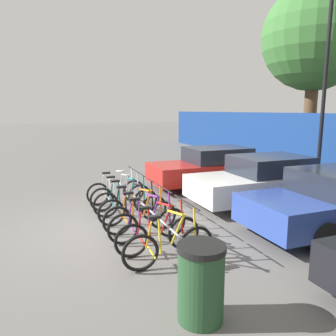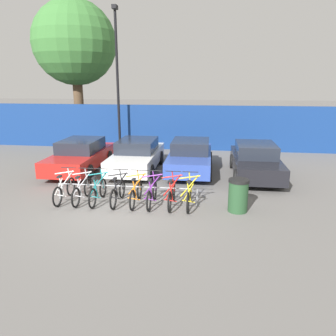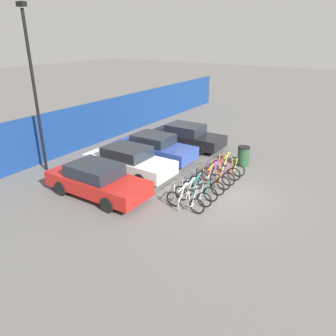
{
  "view_description": "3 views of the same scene",
  "coord_description": "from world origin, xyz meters",
  "px_view_note": "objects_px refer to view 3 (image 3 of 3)",
  "views": [
    {
      "loc": [
        7.21,
        -1.46,
        2.7
      ],
      "look_at": [
        -0.6,
        1.62,
        1.21
      ],
      "focal_mm": 35.0,
      "sensor_mm": 36.0,
      "label": 1
    },
    {
      "loc": [
        2.85,
        -9.34,
        3.94
      ],
      "look_at": [
        1.36,
        2.03,
        0.86
      ],
      "focal_mm": 35.0,
      "sensor_mm": 36.0,
      "label": 2
    },
    {
      "loc": [
        -11.75,
        -5.05,
        6.42
      ],
      "look_at": [
        -0.9,
        2.0,
        1.09
      ],
      "focal_mm": 35.0,
      "sensor_mm": 36.0,
      "label": 3
    }
  ],
  "objects_px": {
    "bicycle_red": "(224,171)",
    "car_red": "(97,180)",
    "car_blue": "(155,147)",
    "trash_bin": "(243,156)",
    "bicycle_yellow": "(228,167)",
    "bicycle_silver": "(193,195)",
    "bicycle_orange": "(213,179)",
    "bicycle_white": "(185,201)",
    "bicycle_teal": "(199,190)",
    "car_black": "(187,136)",
    "bicycle_purple": "(218,176)",
    "car_white": "(129,161)",
    "bicycle_black": "(207,184)",
    "lamp_post": "(34,86)",
    "bike_rack": "(206,179)"
  },
  "relations": [
    {
      "from": "bicycle_red",
      "to": "bicycle_yellow",
      "type": "distance_m",
      "value": 0.56
    },
    {
      "from": "bicycle_silver",
      "to": "bicycle_teal",
      "type": "xyz_separation_m",
      "value": [
        0.55,
        0.0,
        0.0
      ]
    },
    {
      "from": "bike_rack",
      "to": "car_white",
      "type": "distance_m",
      "value": 3.98
    },
    {
      "from": "bicycle_yellow",
      "to": "car_blue",
      "type": "height_order",
      "value": "car_blue"
    },
    {
      "from": "bicycle_white",
      "to": "bicycle_teal",
      "type": "distance_m",
      "value": 1.17
    },
    {
      "from": "car_black",
      "to": "trash_bin",
      "type": "xyz_separation_m",
      "value": [
        -1.0,
        -3.98,
        -0.17
      ]
    },
    {
      "from": "bicycle_purple",
      "to": "car_blue",
      "type": "relative_size",
      "value": 0.38
    },
    {
      "from": "bike_rack",
      "to": "bicycle_white",
      "type": "bearing_deg",
      "value": -175.94
    },
    {
      "from": "car_blue",
      "to": "trash_bin",
      "type": "height_order",
      "value": "car_blue"
    },
    {
      "from": "bicycle_silver",
      "to": "car_red",
      "type": "xyz_separation_m",
      "value": [
        -1.53,
        3.77,
        0.32
      ]
    },
    {
      "from": "bicycle_teal",
      "to": "bicycle_yellow",
      "type": "distance_m",
      "value": 3.02
    },
    {
      "from": "bicycle_teal",
      "to": "trash_bin",
      "type": "relative_size",
      "value": 1.66
    },
    {
      "from": "bicycle_yellow",
      "to": "car_blue",
      "type": "distance_m",
      "value": 4.24
    },
    {
      "from": "car_blue",
      "to": "lamp_post",
      "type": "xyz_separation_m",
      "value": [
        -4.24,
        3.75,
        3.51
      ]
    },
    {
      "from": "bicycle_black",
      "to": "car_blue",
      "type": "height_order",
      "value": "car_blue"
    },
    {
      "from": "bicycle_yellow",
      "to": "car_white",
      "type": "relative_size",
      "value": 0.38
    },
    {
      "from": "bicycle_silver",
      "to": "bicycle_orange",
      "type": "bearing_deg",
      "value": -2.57
    },
    {
      "from": "bicycle_red",
      "to": "car_red",
      "type": "distance_m",
      "value": 5.91
    },
    {
      "from": "bicycle_purple",
      "to": "car_white",
      "type": "distance_m",
      "value": 4.34
    },
    {
      "from": "bicycle_black",
      "to": "car_black",
      "type": "bearing_deg",
      "value": 42.0
    },
    {
      "from": "bicycle_teal",
      "to": "bicycle_black",
      "type": "bearing_deg",
      "value": -3.14
    },
    {
      "from": "bicycle_white",
      "to": "bicycle_teal",
      "type": "xyz_separation_m",
      "value": [
        1.17,
        0.0,
        0.0
      ]
    },
    {
      "from": "bicycle_silver",
      "to": "bicycle_orange",
      "type": "distance_m",
      "value": 1.84
    },
    {
      "from": "bike_rack",
      "to": "car_red",
      "type": "distance_m",
      "value": 4.71
    },
    {
      "from": "bicycle_yellow",
      "to": "bicycle_white",
      "type": "bearing_deg",
      "value": 178.86
    },
    {
      "from": "bicycle_white",
      "to": "bicycle_yellow",
      "type": "distance_m",
      "value": 4.19
    },
    {
      "from": "bicycle_silver",
      "to": "car_black",
      "type": "bearing_deg",
      "value": 29.47
    },
    {
      "from": "bicycle_red",
      "to": "car_blue",
      "type": "relative_size",
      "value": 0.38
    },
    {
      "from": "bicycle_silver",
      "to": "bicycle_yellow",
      "type": "distance_m",
      "value": 3.57
    },
    {
      "from": "bicycle_white",
      "to": "car_white",
      "type": "distance_m",
      "value": 4.4
    },
    {
      "from": "bicycle_white",
      "to": "bicycle_orange",
      "type": "distance_m",
      "value": 2.46
    },
    {
      "from": "bicycle_red",
      "to": "car_white",
      "type": "bearing_deg",
      "value": 112.9
    },
    {
      "from": "car_white",
      "to": "trash_bin",
      "type": "xyz_separation_m",
      "value": [
        4.13,
        -4.26,
        -0.17
      ]
    },
    {
      "from": "bicycle_silver",
      "to": "bicycle_orange",
      "type": "xyz_separation_m",
      "value": [
        1.84,
        0.0,
        0.0
      ]
    },
    {
      "from": "bicycle_orange",
      "to": "car_white",
      "type": "xyz_separation_m",
      "value": [
        -0.88,
        4.09,
        0.31
      ]
    },
    {
      "from": "bicycle_black",
      "to": "trash_bin",
      "type": "bearing_deg",
      "value": 1.37
    },
    {
      "from": "lamp_post",
      "to": "bicycle_red",
      "type": "bearing_deg",
      "value": -63.85
    },
    {
      "from": "car_red",
      "to": "car_white",
      "type": "distance_m",
      "value": 2.51
    },
    {
      "from": "bicycle_orange",
      "to": "bicycle_yellow",
      "type": "bearing_deg",
      "value": -2.99
    },
    {
      "from": "bicycle_white",
      "to": "car_blue",
      "type": "height_order",
      "value": "car_blue"
    },
    {
      "from": "trash_bin",
      "to": "car_black",
      "type": "bearing_deg",
      "value": 75.96
    },
    {
      "from": "bicycle_teal",
      "to": "bicycle_red",
      "type": "relative_size",
      "value": 1.0
    },
    {
      "from": "bicycle_yellow",
      "to": "car_white",
      "type": "distance_m",
      "value": 4.86
    },
    {
      "from": "bicycle_silver",
      "to": "bicycle_teal",
      "type": "relative_size",
      "value": 1.0
    },
    {
      "from": "bicycle_silver",
      "to": "bicycle_black",
      "type": "distance_m",
      "value": 1.23
    },
    {
      "from": "bicycle_orange",
      "to": "car_blue",
      "type": "height_order",
      "value": "car_blue"
    },
    {
      "from": "bicycle_teal",
      "to": "bicycle_yellow",
      "type": "xyz_separation_m",
      "value": [
        3.02,
        0.0,
        0.0
      ]
    },
    {
      "from": "bicycle_orange",
      "to": "trash_bin",
      "type": "bearing_deg",
      "value": -6.0
    },
    {
      "from": "car_red",
      "to": "car_blue",
      "type": "distance_m",
      "value": 4.89
    },
    {
      "from": "car_black",
      "to": "car_red",
      "type": "bearing_deg",
      "value": -179.67
    }
  ]
}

